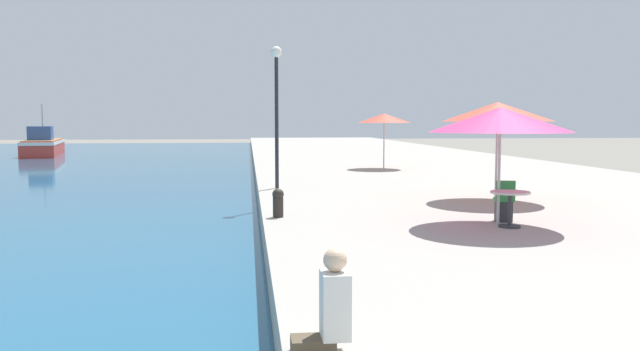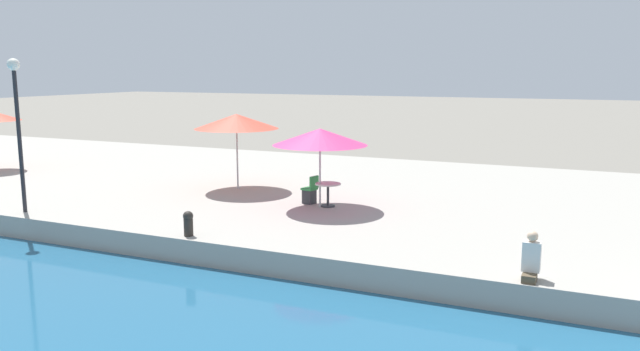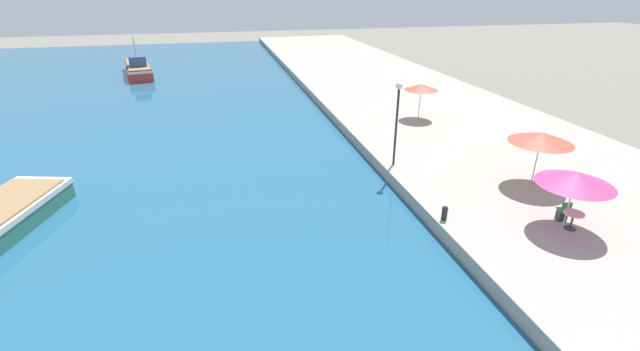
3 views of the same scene
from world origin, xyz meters
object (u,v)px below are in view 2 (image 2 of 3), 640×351
cafe_umbrella_pink (320,137)px  cafe_chair_left (310,194)px  mooring_bollard (188,223)px  cafe_umbrella_white (236,121)px  person_at_quay (531,258)px  cafe_table (328,190)px  lamppost (17,109)px

cafe_umbrella_pink → cafe_chair_left: (0.34, 0.51, -1.88)m
cafe_chair_left → mooring_bollard: size_ratio=1.39×
cafe_umbrella_white → person_at_quay: size_ratio=2.97×
cafe_table → lamppost: size_ratio=0.18×
cafe_umbrella_pink → cafe_chair_left: size_ratio=3.22×
cafe_umbrella_white → cafe_table: (-1.39, -4.14, -1.89)m
person_at_quay → lamppost: size_ratio=0.22×
cafe_table → person_at_quay: (-4.57, -6.50, -0.09)m
mooring_bollard → lamppost: size_ratio=0.14×
cafe_chair_left → person_at_quay: (-4.74, -7.20, 0.12)m
cafe_table → lamppost: bearing=118.7°
mooring_bollard → lamppost: lamppost is taller
cafe_umbrella_white → person_at_quay: bearing=-119.3°
cafe_chair_left → lamppost: bearing=135.4°
cafe_chair_left → person_at_quay: bearing=-109.8°
cafe_umbrella_pink → cafe_umbrella_white: 4.25m
cafe_umbrella_pink → lamppost: bearing=118.3°
cafe_table → mooring_bollard: size_ratio=1.22×
cafe_chair_left → person_at_quay: person_at_quay is taller
cafe_table → cafe_umbrella_pink: bearing=130.8°
cafe_chair_left → cafe_umbrella_white: bearing=83.9°
cafe_umbrella_white → mooring_bollard: (-6.06, -2.24, -2.08)m
cafe_umbrella_pink → person_at_quay: bearing=-123.3°
cafe_umbrella_white → cafe_chair_left: (-1.23, -3.44, -2.10)m
person_at_quay → mooring_bollard: bearing=90.6°
mooring_bollard → cafe_umbrella_pink: bearing=-20.7°
cafe_umbrella_white → lamppost: bearing=146.0°
person_at_quay → mooring_bollard: size_ratio=1.53×
cafe_umbrella_pink → mooring_bollard: 5.15m
cafe_table → cafe_umbrella_white: bearing=71.4°
person_at_quay → cafe_umbrella_pink: bearing=56.7°
person_at_quay → cafe_table: bearing=54.9°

